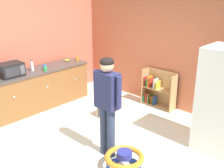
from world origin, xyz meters
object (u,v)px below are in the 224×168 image
object	(u,v)px
kitchen_counter	(40,88)
bookshelf	(157,91)
banana_bunch	(68,60)
standing_person	(107,99)
microwave	(11,70)
clear_bottle	(32,66)
blue_cup	(45,67)
orange_cup	(77,59)
baby_walker	(124,161)
green_cup	(45,69)
refrigerator	(223,101)
pet_carrier	(112,108)

from	to	relation	value
kitchen_counter	bookshelf	distance (m)	2.72
banana_bunch	kitchen_counter	bearing A→B (deg)	-84.33
kitchen_counter	standing_person	world-z (taller)	standing_person
bookshelf	microwave	bearing A→B (deg)	-127.36
bookshelf	clear_bottle	bearing A→B (deg)	-134.01
bookshelf	blue_cup	bearing A→B (deg)	-136.93
standing_person	orange_cup	bearing A→B (deg)	149.30
baby_walker	clear_bottle	xyz separation A→B (m)	(-2.97, 0.33, 0.84)
standing_person	green_cup	world-z (taller)	standing_person
kitchen_counter	blue_cup	world-z (taller)	blue_cup
refrigerator	orange_cup	size ratio (longest dim) A/B	18.74
refrigerator	microwave	xyz separation A→B (m)	(-3.73, -1.75, 0.15)
bookshelf	banana_bunch	bearing A→B (deg)	-154.46
pet_carrier	microwave	distance (m)	2.26
blue_cup	green_cup	size ratio (longest dim) A/B	1.00
microwave	banana_bunch	xyz separation A→B (m)	(-0.11, 1.56, -0.11)
refrigerator	standing_person	xyz separation A→B (m)	(-1.25, -1.45, 0.12)
standing_person	baby_walker	size ratio (longest dim) A/B	2.77
bookshelf	baby_walker	xyz separation A→B (m)	(1.01, -2.35, -0.21)
kitchen_counter	baby_walker	distance (m)	3.02
kitchen_counter	green_cup	world-z (taller)	green_cup
clear_bottle	baby_walker	bearing A→B (deg)	-6.27
pet_carrier	clear_bottle	xyz separation A→B (m)	(-1.57, -0.90, 0.82)
standing_person	bookshelf	bearing A→B (deg)	103.56
refrigerator	baby_walker	world-z (taller)	refrigerator
microwave	orange_cup	size ratio (longest dim) A/B	5.05
banana_bunch	baby_walker	bearing A→B (deg)	-24.25
pet_carrier	blue_cup	world-z (taller)	blue_cup
pet_carrier	green_cup	world-z (taller)	green_cup
pet_carrier	microwave	size ratio (longest dim) A/B	1.15
green_cup	clear_bottle	bearing A→B (deg)	-140.09
kitchen_counter	green_cup	size ratio (longest dim) A/B	25.49
blue_cup	refrigerator	bearing A→B (deg)	14.82
clear_bottle	green_cup	xyz separation A→B (m)	(0.22, 0.19, -0.05)
refrigerator	bookshelf	bearing A→B (deg)	156.24
refrigerator	orange_cup	xyz separation A→B (m)	(-3.68, -0.00, 0.06)
clear_bottle	kitchen_counter	bearing A→B (deg)	88.39
microwave	green_cup	xyz separation A→B (m)	(0.20, 0.70, -0.09)
bookshelf	pet_carrier	distance (m)	1.21
standing_person	banana_bunch	xyz separation A→B (m)	(-2.58, 1.26, -0.08)
banana_bunch	bookshelf	bearing A→B (deg)	25.54
bookshelf	orange_cup	distance (m)	2.13
refrigerator	baby_walker	xyz separation A→B (m)	(-0.78, -1.57, -0.73)
clear_bottle	orange_cup	world-z (taller)	clear_bottle
baby_walker	green_cup	distance (m)	2.90
standing_person	pet_carrier	world-z (taller)	standing_person
refrigerator	green_cup	world-z (taller)	refrigerator
pet_carrier	blue_cup	bearing A→B (deg)	-157.20
clear_bottle	microwave	bearing A→B (deg)	-87.51
microwave	refrigerator	bearing A→B (deg)	25.14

